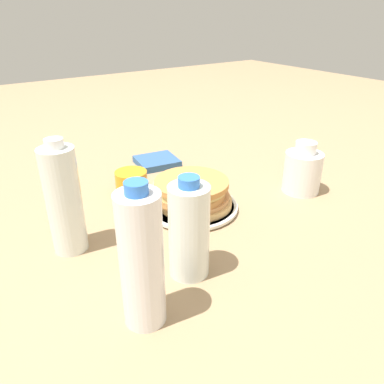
{
  "coord_description": "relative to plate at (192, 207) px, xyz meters",
  "views": [
    {
      "loc": [
        -0.49,
        -0.65,
        0.45
      ],
      "look_at": [
        -0.03,
        0.01,
        0.05
      ],
      "focal_mm": 35.0,
      "sensor_mm": 36.0,
      "label": 1
    }
  ],
  "objects": [
    {
      "name": "water_bottle_near",
      "position": [
        -0.26,
        -0.25,
        0.11
      ],
      "size": [
        0.07,
        0.07,
        0.24
      ],
      "color": "white",
      "rests_on": "ground_plane"
    },
    {
      "name": "plate",
      "position": [
        0.0,
        0.0,
        0.0
      ],
      "size": [
        0.22,
        0.22,
        0.01
      ],
      "color": "silver",
      "rests_on": "ground_plane"
    },
    {
      "name": "water_bottle_mid",
      "position": [
        -0.14,
        -0.19,
        0.08
      ],
      "size": [
        0.07,
        0.07,
        0.2
      ],
      "color": "silver",
      "rests_on": "ground_plane"
    },
    {
      "name": "water_bottle_far",
      "position": [
        -0.3,
        0.01,
        0.1
      ],
      "size": [
        0.07,
        0.07,
        0.24
      ],
      "color": "silver",
      "rests_on": "ground_plane"
    },
    {
      "name": "ground_plane",
      "position": [
        0.03,
        -0.01,
        -0.01
      ],
      "size": [
        4.0,
        4.0,
        0.0
      ],
      "primitive_type": "plane",
      "color": "#9E7F5B"
    },
    {
      "name": "cream_jug",
      "position": [
        0.3,
        -0.08,
        0.05
      ],
      "size": [
        0.1,
        0.1,
        0.14
      ],
      "color": "white",
      "rests_on": "ground_plane"
    },
    {
      "name": "juice_glass",
      "position": [
        -0.08,
        0.16,
        0.02
      ],
      "size": [
        0.08,
        0.08,
        0.06
      ],
      "color": "orange",
      "rests_on": "ground_plane"
    },
    {
      "name": "napkin",
      "position": [
        0.07,
        0.3,
        0.0
      ],
      "size": [
        0.14,
        0.13,
        0.02
      ],
      "color": "#33598C",
      "rests_on": "ground_plane"
    },
    {
      "name": "pancake_stack",
      "position": [
        -0.0,
        0.0,
        0.04
      ],
      "size": [
        0.19,
        0.19,
        0.07
      ],
      "color": "tan",
      "rests_on": "plate"
    }
  ]
}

